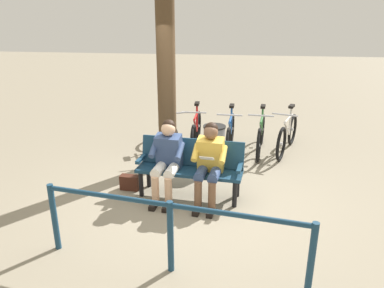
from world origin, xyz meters
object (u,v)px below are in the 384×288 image
at_px(handbag, 130,182).
at_px(bicycle_red, 230,135).
at_px(tree_trunk, 166,79).
at_px(bench, 190,164).
at_px(bicycle_black, 168,133).
at_px(bicycle_orange, 196,132).
at_px(litter_bin, 214,147).
at_px(bicycle_silver, 287,135).
at_px(person_companion, 167,156).
at_px(bicycle_blue, 261,135).
at_px(person_reading, 209,160).

xyz_separation_m(handbag, bicycle_red, (-1.51, -1.94, 0.24)).
bearing_deg(tree_trunk, bench, 116.61).
xyz_separation_m(bicycle_red, bicycle_black, (1.26, 0.07, 0.00)).
bearing_deg(bicycle_red, bicycle_orange, -95.61).
height_order(tree_trunk, bicycle_orange, tree_trunk).
distance_m(tree_trunk, litter_bin, 1.47).
height_order(bicycle_silver, bicycle_red, same).
relative_size(person_companion, bicycle_blue, 0.72).
distance_m(person_companion, handbag, 0.86).
xyz_separation_m(person_reading, handbag, (1.29, -0.21, -0.54)).
bearing_deg(handbag, bicycle_blue, -136.95).
distance_m(bench, bicycle_black, 2.03).
xyz_separation_m(person_companion, tree_trunk, (0.26, -1.32, 0.92)).
height_order(handbag, bicycle_black, bicycle_black).
height_order(bicycle_blue, bicycle_red, same).
relative_size(tree_trunk, bicycle_blue, 1.89).
distance_m(person_companion, bicycle_black, 2.08).
height_order(person_reading, litter_bin, person_reading).
bearing_deg(handbag, bicycle_silver, -141.82).
relative_size(person_companion, litter_bin, 1.48).
height_order(bicycle_red, bicycle_orange, same).
height_order(bench, tree_trunk, tree_trunk).
bearing_deg(bicycle_blue, litter_bin, -36.28).
bearing_deg(litter_bin, bicycle_red, -105.38).
xyz_separation_m(bicycle_blue, bicycle_black, (1.87, 0.11, 0.00)).
relative_size(person_companion, tree_trunk, 0.38).
bearing_deg(person_reading, litter_bin, -83.25).
distance_m(tree_trunk, bicycle_silver, 2.73).
relative_size(person_reading, bicycle_red, 0.71).
relative_size(person_companion, bicycle_silver, 0.74).
bearing_deg(bicycle_orange, tree_trunk, -27.28).
distance_m(person_reading, tree_trunk, 1.89).
distance_m(person_reading, bicycle_blue, 2.36).
bearing_deg(person_reading, bicycle_blue, -105.38).
bearing_deg(person_reading, bicycle_red, -90.49).
bearing_deg(bicycle_red, bicycle_blue, 95.66).
bearing_deg(bicycle_black, bench, -3.62).
bearing_deg(litter_bin, bench, 75.18).
xyz_separation_m(litter_bin, bicycle_blue, (-0.86, -0.95, -0.05)).
relative_size(person_reading, tree_trunk, 0.38).
distance_m(bicycle_blue, bicycle_red, 0.61).
bearing_deg(litter_bin, bicycle_black, -39.74).
distance_m(bicycle_red, bicycle_orange, 0.71).
bearing_deg(tree_trunk, bicycle_red, -145.78).
height_order(litter_bin, bicycle_orange, bicycle_orange).
relative_size(bicycle_orange, bicycle_black, 1.09).
xyz_separation_m(bench, bicycle_silver, (-1.66, -2.10, -0.15)).
xyz_separation_m(tree_trunk, bicycle_orange, (-0.42, -0.86, -1.23)).
height_order(person_companion, litter_bin, person_companion).
xyz_separation_m(handbag, bicycle_black, (-0.25, -1.87, 0.24)).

